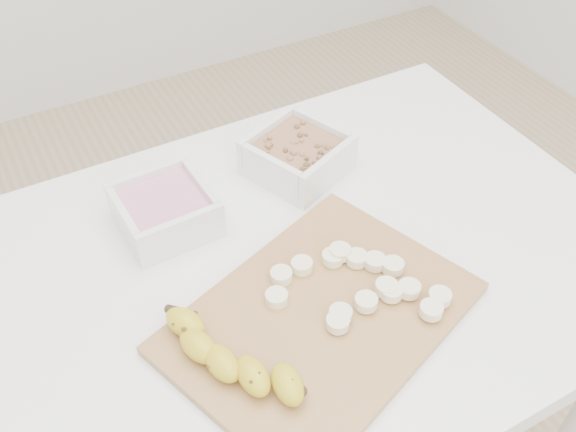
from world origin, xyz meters
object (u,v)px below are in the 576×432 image
cutting_board (320,317)px  bowl_granola (298,155)px  bowl_yogurt (165,210)px  banana (234,358)px  table (297,300)px

cutting_board → bowl_granola: bearing=66.3°
bowl_yogurt → bowl_granola: bowl_granola is taller
bowl_yogurt → banana: (-0.02, -0.29, 0.00)m
table → banana: 0.24m
table → bowl_granola: bowl_granola is taller
bowl_yogurt → cutting_board: bearing=-67.3°
cutting_board → banana: (-0.13, -0.02, 0.03)m
table → bowl_granola: size_ratio=5.46×
bowl_yogurt → table: bearing=-47.8°
table → bowl_granola: (0.10, 0.17, 0.13)m
bowl_granola → banana: bowl_granola is taller
bowl_yogurt → cutting_board: 0.29m
bowl_granola → banana: size_ratio=0.90×
bowl_granola → cutting_board: size_ratio=0.47×
bowl_yogurt → banana: bearing=-94.2°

